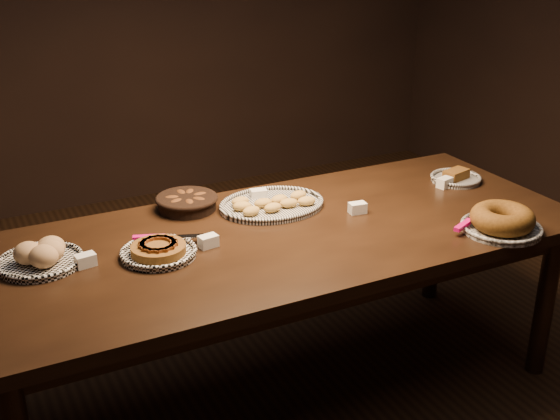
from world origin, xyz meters
name	(u,v)px	position (x,y,z in m)	size (l,w,h in m)	color
ground	(282,389)	(0.00, 0.00, 0.00)	(5.00, 5.00, 0.00)	black
buffet_table	(283,249)	(0.00, 0.00, 0.68)	(2.40, 1.00, 0.75)	black
apple_tart_plate	(159,251)	(-0.50, 0.01, 0.77)	(0.34, 0.28, 0.05)	white
madeleine_platter	(272,204)	(0.07, 0.23, 0.77)	(0.45, 0.37, 0.05)	black
bundt_cake_plate	(502,221)	(0.76, -0.38, 0.79)	(0.36, 0.31, 0.10)	black
croissant_basket	(187,201)	(-0.26, 0.38, 0.79)	(0.31, 0.31, 0.07)	black
bread_roll_plate	(42,256)	(-0.88, 0.13, 0.79)	(0.30, 0.30, 0.09)	white
loaf_plate	(456,178)	(0.97, 0.14, 0.77)	(0.23, 0.23, 0.06)	black
tent_cards	(281,215)	(0.05, 0.11, 0.77)	(1.71, 0.40, 0.04)	white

